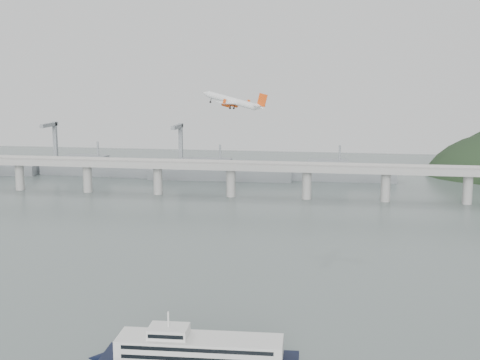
# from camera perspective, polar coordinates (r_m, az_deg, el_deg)

# --- Properties ---
(ground) EXTENTS (900.00, 900.00, 0.00)m
(ground) POSITION_cam_1_polar(r_m,az_deg,el_deg) (229.98, -2.27, -11.16)
(ground) COLOR #566462
(ground) RESTS_ON ground
(bridge) EXTENTS (800.00, 22.00, 23.90)m
(bridge) POSITION_cam_1_polar(r_m,az_deg,el_deg) (417.94, 3.08, 0.78)
(bridge) COLOR #999996
(bridge) RESTS_ON ground
(distant_fleet) EXTENTS (453.00, 60.90, 40.00)m
(distant_fleet) POSITION_cam_1_polar(r_m,az_deg,el_deg) (521.14, -13.21, 1.02)
(distant_fleet) COLOR slate
(distant_fleet) RESTS_ON ground
(ferry) EXTENTS (89.31, 18.23, 16.84)m
(ferry) POSITION_cam_1_polar(r_m,az_deg,el_deg) (182.78, -3.59, -15.30)
(ferry) COLOR black
(ferry) RESTS_ON ground
(airliner) EXTENTS (33.88, 31.05, 10.43)m
(airliner) POSITION_cam_1_polar(r_m,az_deg,el_deg) (309.81, -0.58, 7.01)
(airliner) COLOR white
(airliner) RESTS_ON ground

